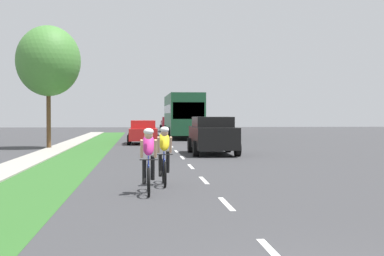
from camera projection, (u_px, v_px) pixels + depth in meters
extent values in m
plane|color=#38383A|center=(182.00, 157.00, 25.14)|extent=(120.00, 120.00, 0.00)
cube|color=#2D6026|center=(78.00, 158.00, 24.72)|extent=(2.24, 70.00, 0.01)
cube|color=#9E998E|center=(36.00, 158.00, 24.56)|extent=(1.36, 70.00, 0.10)
cube|color=white|center=(274.00, 253.00, 7.67)|extent=(0.12, 1.80, 0.01)
cube|color=white|center=(226.00, 204.00, 11.96)|extent=(0.12, 1.80, 0.01)
cube|color=white|center=(204.00, 180.00, 16.25)|extent=(0.12, 1.80, 0.01)
cube|color=white|center=(191.00, 166.00, 20.54)|extent=(0.12, 1.80, 0.01)
cube|color=white|center=(182.00, 158.00, 24.83)|extent=(0.12, 1.80, 0.01)
cube|color=white|center=(176.00, 151.00, 29.12)|extent=(0.12, 1.80, 0.01)
cube|color=white|center=(172.00, 146.00, 33.41)|extent=(0.12, 1.80, 0.01)
cube|color=white|center=(168.00, 143.00, 37.70)|extent=(0.12, 1.80, 0.01)
cube|color=white|center=(165.00, 140.00, 41.99)|extent=(0.12, 1.80, 0.01)
cube|color=white|center=(163.00, 138.00, 46.27)|extent=(0.12, 1.80, 0.01)
cube|color=white|center=(161.00, 136.00, 50.56)|extent=(0.12, 1.80, 0.01)
cube|color=white|center=(160.00, 134.00, 54.85)|extent=(0.12, 1.80, 0.01)
torus|color=black|center=(148.00, 177.00, 13.97)|extent=(0.06, 0.68, 0.68)
torus|color=black|center=(149.00, 182.00, 12.94)|extent=(0.06, 0.68, 0.68)
cylinder|color=#23389E|center=(149.00, 173.00, 13.35)|extent=(0.04, 0.59, 0.43)
cylinder|color=#23389E|center=(148.00, 167.00, 13.63)|extent=(0.04, 0.04, 0.55)
cylinder|color=#23389E|center=(149.00, 159.00, 13.39)|extent=(0.03, 0.55, 0.03)
cylinder|color=black|center=(149.00, 160.00, 12.94)|extent=(0.42, 0.02, 0.02)
ellipsoid|color=#CC2D8C|center=(148.00, 145.00, 13.45)|extent=(0.30, 0.54, 0.63)
sphere|color=tan|center=(149.00, 135.00, 13.17)|extent=(0.20, 0.20, 0.20)
ellipsoid|color=white|center=(149.00, 132.00, 13.17)|extent=(0.24, 0.28, 0.16)
cylinder|color=tan|center=(142.00, 149.00, 13.16)|extent=(0.07, 0.26, 0.45)
cylinder|color=tan|center=(155.00, 149.00, 13.19)|extent=(0.07, 0.26, 0.45)
cylinder|color=black|center=(144.00, 172.00, 13.54)|extent=(0.10, 0.30, 0.60)
cylinder|color=black|center=(153.00, 168.00, 13.50)|extent=(0.10, 0.25, 0.61)
torus|color=black|center=(163.00, 171.00, 15.66)|extent=(0.06, 0.68, 0.68)
torus|color=black|center=(165.00, 175.00, 14.62)|extent=(0.06, 0.68, 0.68)
cylinder|color=#23389E|center=(164.00, 166.00, 15.04)|extent=(0.04, 0.59, 0.43)
cylinder|color=#23389E|center=(164.00, 162.00, 15.31)|extent=(0.04, 0.04, 0.55)
cylinder|color=#23389E|center=(164.00, 154.00, 15.08)|extent=(0.03, 0.55, 0.03)
cylinder|color=black|center=(165.00, 154.00, 14.63)|extent=(0.42, 0.02, 0.02)
ellipsoid|color=yellow|center=(164.00, 141.00, 15.14)|extent=(0.30, 0.54, 0.63)
sphere|color=tan|center=(165.00, 133.00, 14.86)|extent=(0.20, 0.20, 0.20)
ellipsoid|color=white|center=(165.00, 130.00, 14.85)|extent=(0.24, 0.28, 0.16)
cylinder|color=tan|center=(158.00, 145.00, 14.85)|extent=(0.07, 0.26, 0.45)
cylinder|color=tan|center=(171.00, 145.00, 14.88)|extent=(0.07, 0.26, 0.45)
cylinder|color=black|center=(160.00, 165.00, 15.23)|extent=(0.10, 0.30, 0.60)
cylinder|color=black|center=(168.00, 162.00, 15.19)|extent=(0.10, 0.25, 0.61)
cube|color=black|center=(213.00, 137.00, 26.89)|extent=(1.90, 4.70, 1.00)
cube|color=black|center=(212.00, 122.00, 27.07)|extent=(1.71, 2.91, 0.52)
cube|color=#1E2833|center=(216.00, 125.00, 25.82)|extent=(1.56, 0.08, 0.44)
cylinder|color=black|center=(196.00, 149.00, 25.41)|extent=(0.25, 0.72, 0.72)
cylinder|color=black|center=(237.00, 148.00, 25.58)|extent=(0.25, 0.72, 0.72)
cylinder|color=black|center=(190.00, 145.00, 28.22)|extent=(0.25, 0.72, 0.72)
cylinder|color=black|center=(228.00, 145.00, 28.39)|extent=(0.25, 0.72, 0.72)
cube|color=red|center=(143.00, 134.00, 36.46)|extent=(1.76, 4.30, 0.76)
cube|color=red|center=(143.00, 124.00, 36.59)|extent=(1.55, 2.24, 0.52)
cube|color=#1E2833|center=(143.00, 125.00, 35.63)|extent=(1.44, 0.08, 0.44)
cylinder|color=black|center=(129.00, 140.00, 35.06)|extent=(0.22, 0.64, 0.64)
cylinder|color=black|center=(157.00, 140.00, 35.22)|extent=(0.22, 0.64, 0.64)
cylinder|color=black|center=(130.00, 138.00, 37.71)|extent=(0.22, 0.64, 0.64)
cylinder|color=black|center=(156.00, 138.00, 37.87)|extent=(0.22, 0.64, 0.64)
cube|color=#194C2D|center=(183.00, 114.00, 45.73)|extent=(2.50, 11.60, 3.10)
cube|color=#1E2833|center=(183.00, 109.00, 45.72)|extent=(2.52, 10.67, 0.64)
cube|color=#1E2833|center=(189.00, 111.00, 39.98)|extent=(2.25, 0.06, 1.20)
cylinder|color=black|center=(170.00, 134.00, 41.90)|extent=(0.28, 0.96, 0.96)
cylinder|color=black|center=(203.00, 134.00, 42.12)|extent=(0.28, 0.96, 0.96)
cylinder|color=black|center=(166.00, 131.00, 48.83)|extent=(0.28, 0.96, 0.96)
cylinder|color=black|center=(194.00, 131.00, 49.05)|extent=(0.28, 0.96, 0.96)
cube|color=maroon|center=(170.00, 125.00, 62.68)|extent=(1.96, 5.10, 0.76)
cube|color=maroon|center=(171.00, 120.00, 61.90)|extent=(1.80, 1.78, 0.64)
cube|color=#1E2833|center=(171.00, 120.00, 61.19)|extent=(1.67, 0.08, 0.52)
cube|color=maroon|center=(162.00, 122.00, 63.60)|extent=(0.08, 2.81, 0.40)
cube|color=maroon|center=(178.00, 122.00, 63.77)|extent=(0.08, 2.81, 0.40)
cube|color=maroon|center=(169.00, 122.00, 65.17)|extent=(1.80, 0.08, 0.40)
cylinder|color=black|center=(162.00, 129.00, 61.07)|extent=(0.26, 0.76, 0.76)
cylinder|color=black|center=(180.00, 129.00, 61.25)|extent=(0.26, 0.76, 0.76)
cylinder|color=black|center=(161.00, 128.00, 64.12)|extent=(0.26, 0.76, 0.76)
cylinder|color=black|center=(178.00, 128.00, 64.30)|extent=(0.26, 0.76, 0.76)
cylinder|color=brown|center=(49.00, 118.00, 31.41)|extent=(0.24, 0.24, 3.46)
ellipsoid|color=#478438|center=(48.00, 61.00, 31.34)|extent=(3.57, 3.57, 3.92)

